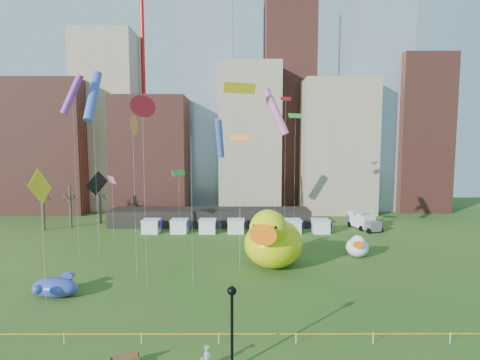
{
  "coord_description": "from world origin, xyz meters",
  "views": [
    {
      "loc": [
        1.59,
        -26.67,
        15.32
      ],
      "look_at": [
        1.67,
        8.38,
        12.0
      ],
      "focal_mm": 27.0,
      "sensor_mm": 36.0,
      "label": 1
    }
  ],
  "objects_px": {
    "big_duck": "(272,240)",
    "woman": "(207,358)",
    "box_truck": "(363,221)",
    "small_duck": "(357,246)",
    "whale_inflatable": "(56,286)",
    "lamppost": "(232,318)",
    "seahorse_green": "(262,226)",
    "seahorse_purple": "(274,232)"
  },
  "relations": [
    {
      "from": "big_duck",
      "to": "small_duck",
      "type": "bearing_deg",
      "value": 39.27
    },
    {
      "from": "woman",
      "to": "big_duck",
      "type": "bearing_deg",
      "value": 80.16
    },
    {
      "from": "whale_inflatable",
      "to": "lamppost",
      "type": "distance_m",
      "value": 22.2
    },
    {
      "from": "small_duck",
      "to": "woman",
      "type": "distance_m",
      "value": 31.33
    },
    {
      "from": "woman",
      "to": "lamppost",
      "type": "bearing_deg",
      "value": 7.26
    },
    {
      "from": "seahorse_purple",
      "to": "whale_inflatable",
      "type": "height_order",
      "value": "seahorse_purple"
    },
    {
      "from": "big_duck",
      "to": "small_duck",
      "type": "relative_size",
      "value": 2.42
    },
    {
      "from": "seahorse_green",
      "to": "box_truck",
      "type": "bearing_deg",
      "value": 41.11
    },
    {
      "from": "small_duck",
      "to": "woman",
      "type": "relative_size",
      "value": 3.0
    },
    {
      "from": "seahorse_green",
      "to": "woman",
      "type": "bearing_deg",
      "value": -101.59
    },
    {
      "from": "big_duck",
      "to": "lamppost",
      "type": "xyz_separation_m",
      "value": [
        -4.67,
        -20.77,
        0.13
      ]
    },
    {
      "from": "small_duck",
      "to": "seahorse_purple",
      "type": "xyz_separation_m",
      "value": [
        -11.6,
        -0.32,
        2.11
      ]
    },
    {
      "from": "seahorse_purple",
      "to": "lamppost",
      "type": "distance_m",
      "value": 25.45
    },
    {
      "from": "small_duck",
      "to": "box_truck",
      "type": "distance_m",
      "value": 18.16
    },
    {
      "from": "big_duck",
      "to": "woman",
      "type": "bearing_deg",
      "value": -87.94
    },
    {
      "from": "seahorse_purple",
      "to": "whale_inflatable",
      "type": "relative_size",
      "value": 0.79
    },
    {
      "from": "big_duck",
      "to": "woman",
      "type": "relative_size",
      "value": 7.26
    },
    {
      "from": "box_truck",
      "to": "small_duck",
      "type": "bearing_deg",
      "value": -129.36
    },
    {
      "from": "big_duck",
      "to": "seahorse_purple",
      "type": "bearing_deg",
      "value": 101.18
    },
    {
      "from": "seahorse_green",
      "to": "woman",
      "type": "distance_m",
      "value": 26.02
    },
    {
      "from": "box_truck",
      "to": "seahorse_purple",
      "type": "bearing_deg",
      "value": -154.66
    },
    {
      "from": "big_duck",
      "to": "box_truck",
      "type": "distance_m",
      "value": 28.51
    },
    {
      "from": "big_duck",
      "to": "whale_inflatable",
      "type": "height_order",
      "value": "big_duck"
    },
    {
      "from": "box_truck",
      "to": "big_duck",
      "type": "bearing_deg",
      "value": -149.42
    },
    {
      "from": "small_duck",
      "to": "seahorse_purple",
      "type": "height_order",
      "value": "seahorse_purple"
    },
    {
      "from": "small_duck",
      "to": "big_duck",
      "type": "bearing_deg",
      "value": -144.2
    },
    {
      "from": "small_duck",
      "to": "seahorse_purple",
      "type": "distance_m",
      "value": 11.79
    },
    {
      "from": "box_truck",
      "to": "woman",
      "type": "xyz_separation_m",
      "value": [
        -25.12,
        -42.17,
        -0.73
      ]
    },
    {
      "from": "big_duck",
      "to": "lamppost",
      "type": "distance_m",
      "value": 21.29
    },
    {
      "from": "big_duck",
      "to": "box_truck",
      "type": "bearing_deg",
      "value": 67.97
    },
    {
      "from": "whale_inflatable",
      "to": "lamppost",
      "type": "xyz_separation_m",
      "value": [
        18.28,
        -12.3,
        2.7
      ]
    },
    {
      "from": "seahorse_green",
      "to": "small_duck",
      "type": "bearing_deg",
      "value": 0.53
    },
    {
      "from": "whale_inflatable",
      "to": "lamppost",
      "type": "height_order",
      "value": "lamppost"
    },
    {
      "from": "big_duck",
      "to": "woman",
      "type": "xyz_separation_m",
      "value": [
        -6.39,
        -20.77,
        -2.78
      ]
    },
    {
      "from": "seahorse_green",
      "to": "whale_inflatable",
      "type": "relative_size",
      "value": 0.94
    },
    {
      "from": "big_duck",
      "to": "seahorse_green",
      "type": "bearing_deg",
      "value": 122.01
    },
    {
      "from": "small_duck",
      "to": "lamppost",
      "type": "relative_size",
      "value": 0.76
    },
    {
      "from": "woman",
      "to": "whale_inflatable",
      "type": "bearing_deg",
      "value": 150.65
    },
    {
      "from": "seahorse_purple",
      "to": "woman",
      "type": "distance_m",
      "value": 26.01
    },
    {
      "from": "seahorse_green",
      "to": "lamppost",
      "type": "relative_size",
      "value": 0.98
    },
    {
      "from": "lamppost",
      "to": "seahorse_green",
      "type": "bearing_deg",
      "value": 81.75
    },
    {
      "from": "big_duck",
      "to": "whale_inflatable",
      "type": "distance_m",
      "value": 24.6
    }
  ]
}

